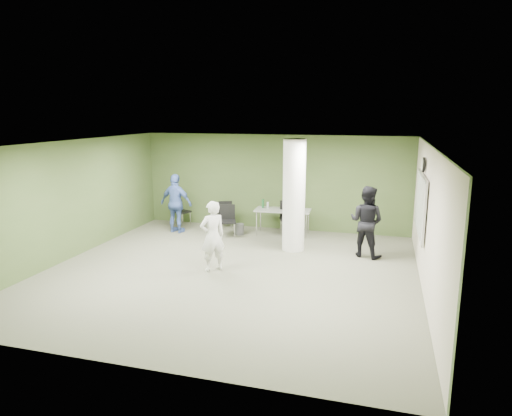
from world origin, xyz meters
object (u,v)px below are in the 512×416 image
(folding_table, at_px, (282,211))
(chair_back_left, at_px, (180,210))
(man_black, at_px, (366,222))
(woman_white, at_px, (213,236))
(man_blue, at_px, (176,204))

(folding_table, relative_size, chair_back_left, 1.89)
(man_black, bearing_deg, folding_table, -9.44)
(chair_back_left, distance_m, woman_white, 4.37)
(woman_white, xyz_separation_m, man_blue, (-2.19, 2.78, 0.07))
(woman_white, height_order, man_black, man_black)
(chair_back_left, bearing_deg, man_blue, 131.01)
(folding_table, relative_size, woman_white, 1.01)
(folding_table, distance_m, man_blue, 3.06)
(folding_table, distance_m, man_black, 2.76)
(folding_table, height_order, woman_white, woman_white)
(chair_back_left, bearing_deg, man_black, -173.44)
(folding_table, height_order, man_blue, man_blue)
(man_blue, bearing_deg, folding_table, -161.54)
(folding_table, distance_m, chair_back_left, 3.29)
(man_black, bearing_deg, man_blue, 12.15)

